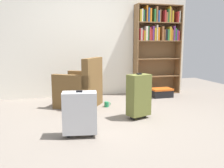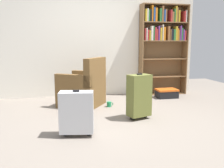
# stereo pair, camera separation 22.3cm
# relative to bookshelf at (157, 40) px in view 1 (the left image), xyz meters

# --- Properties ---
(ground_plane) EXTENTS (7.74, 7.74, 0.00)m
(ground_plane) POSITION_rel_bookshelf_xyz_m (-1.44, -1.82, -1.22)
(ground_plane) COLOR slate
(back_wall) EXTENTS (4.42, 0.10, 2.60)m
(back_wall) POSITION_rel_bookshelf_xyz_m (-1.44, 0.19, 0.08)
(back_wall) COLOR silver
(back_wall) RESTS_ON ground
(bookshelf) EXTENTS (1.07, 0.29, 2.00)m
(bookshelf) POSITION_rel_bookshelf_xyz_m (0.00, 0.00, 0.00)
(bookshelf) COLOR brown
(bookshelf) RESTS_ON ground
(armchair) EXTENTS (0.97, 0.97, 0.90)m
(armchair) POSITION_rel_bookshelf_xyz_m (-1.86, -0.73, -0.91)
(armchair) COLOR brown
(armchair) RESTS_ON ground
(mug) EXTENTS (0.12, 0.08, 0.10)m
(mug) POSITION_rel_bookshelf_xyz_m (-1.42, -0.93, -1.17)
(mug) COLOR #1E7F4C
(mug) RESTS_ON ground
(storage_box) EXTENTS (0.44, 0.30, 0.19)m
(storage_box) POSITION_rel_bookshelf_xyz_m (-0.06, -0.42, -1.12)
(storage_box) COLOR black
(storage_box) RESTS_ON ground
(suitcase_silver) EXTENTS (0.45, 0.28, 0.59)m
(suitcase_silver) POSITION_rel_bookshelf_xyz_m (-2.08, -2.25, -0.92)
(suitcase_silver) COLOR #B7BABF
(suitcase_silver) RESTS_ON ground
(suitcase_olive) EXTENTS (0.39, 0.30, 0.71)m
(suitcase_olive) POSITION_rel_bookshelf_xyz_m (-1.10, -1.73, -0.86)
(suitcase_olive) COLOR brown
(suitcase_olive) RESTS_ON ground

